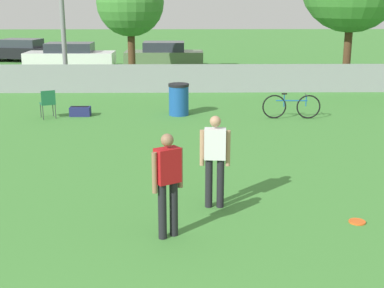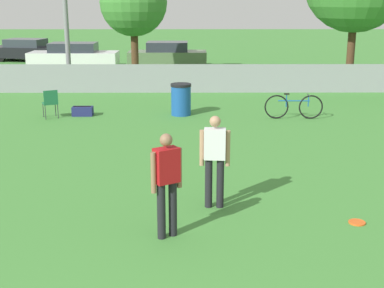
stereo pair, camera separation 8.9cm
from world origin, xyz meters
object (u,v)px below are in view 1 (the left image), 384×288
(parked_car_dark, at_px, (22,50))
(tree_near_pole, at_px, (130,3))
(bicycle_sideline, at_px, (291,106))
(gear_bag_sideline, at_px, (80,111))
(folding_chair_sideline, at_px, (48,102))
(parked_car_white, at_px, (70,56))
(player_thrower_red, at_px, (168,179))
(parked_car_olive, at_px, (164,55))
(player_receiver_white, at_px, (215,156))
(frisbee_disc, at_px, (357,222))
(trash_bin, at_px, (179,99))

(parked_car_dark, bearing_deg, tree_near_pole, -35.23)
(bicycle_sideline, relative_size, gear_bag_sideline, 2.81)
(tree_near_pole, distance_m, folding_chair_sideline, 8.39)
(parked_car_dark, height_order, parked_car_white, parked_car_white)
(player_thrower_red, distance_m, parked_car_white, 21.10)
(folding_chair_sideline, relative_size, parked_car_olive, 0.22)
(player_thrower_red, bearing_deg, player_receiver_white, 24.76)
(player_receiver_white, bearing_deg, gear_bag_sideline, 120.57)
(frisbee_disc, bearing_deg, gear_bag_sideline, 126.39)
(tree_near_pole, bearing_deg, bicycle_sideline, -54.39)
(tree_near_pole, distance_m, player_thrower_red, 16.39)
(parked_car_dark, distance_m, parked_car_olive, 8.84)
(player_receiver_white, xyz_separation_m, trash_bin, (-0.70, 7.66, -0.44))
(frisbee_disc, xyz_separation_m, gear_bag_sideline, (-6.10, 8.28, 0.13))
(player_thrower_red, height_order, frisbee_disc, player_thrower_red)
(folding_chair_sideline, relative_size, parked_car_white, 0.19)
(player_thrower_red, height_order, folding_chair_sideline, player_thrower_red)
(player_receiver_white, bearing_deg, tree_near_pole, 104.79)
(tree_near_pole, relative_size, frisbee_disc, 17.31)
(bicycle_sideline, height_order, parked_car_white, parked_car_white)
(bicycle_sideline, xyz_separation_m, trash_bin, (-3.44, 0.56, 0.12))
(gear_bag_sideline, xyz_separation_m, parked_car_white, (-2.65, 11.56, 0.51))
(player_receiver_white, bearing_deg, parked_car_dark, 117.80)
(parked_car_dark, bearing_deg, frisbee_disc, -50.53)
(player_thrower_red, distance_m, folding_chair_sideline, 9.27)
(bicycle_sideline, bearing_deg, tree_near_pole, 127.49)
(player_thrower_red, height_order, trash_bin, player_thrower_red)
(gear_bag_sideline, height_order, parked_car_white, parked_car_white)
(player_thrower_red, relative_size, parked_car_white, 0.36)
(bicycle_sideline, bearing_deg, parked_car_dark, 131.38)
(trash_bin, bearing_deg, frisbee_disc, -70.16)
(folding_chair_sideline, distance_m, parked_car_dark, 16.05)
(parked_car_olive, bearing_deg, frisbee_disc, -78.69)
(gear_bag_sideline, bearing_deg, tree_near_pole, 82.61)
(bicycle_sideline, relative_size, parked_car_olive, 0.44)
(tree_near_pole, distance_m, frisbee_disc, 16.76)
(frisbee_disc, height_order, gear_bag_sideline, gear_bag_sideline)
(gear_bag_sideline, distance_m, parked_car_olive, 11.95)
(folding_chair_sideline, height_order, bicycle_sideline, folding_chair_sideline)
(tree_near_pole, height_order, folding_chair_sideline, tree_near_pole)
(frisbee_disc, height_order, folding_chair_sideline, folding_chair_sideline)
(player_receiver_white, height_order, trash_bin, player_receiver_white)
(player_receiver_white, distance_m, parked_car_olive, 19.37)
(tree_near_pole, bearing_deg, gear_bag_sideline, -97.39)
(tree_near_pole, relative_size, parked_car_olive, 1.19)
(frisbee_disc, height_order, parked_car_olive, parked_car_olive)
(player_thrower_red, bearing_deg, parked_car_white, 73.23)
(trash_bin, bearing_deg, parked_car_white, 116.57)
(tree_near_pole, xyz_separation_m, trash_bin, (2.13, -7.22, -2.85))
(player_receiver_white, xyz_separation_m, frisbee_disc, (2.32, -0.72, -0.93))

